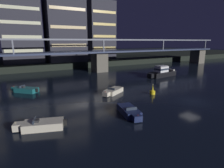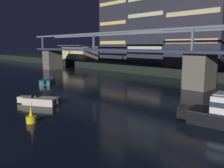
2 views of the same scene
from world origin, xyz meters
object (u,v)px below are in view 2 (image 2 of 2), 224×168
(speedboat_mid_left, at_px, (48,81))
(channel_buoy, at_px, (31,117))
(tower_west_low, at_px, (123,14))
(speedboat_near_center, at_px, (39,101))
(tower_west_tall, at_px, (158,24))
(waterfront_pavilion, at_px, (79,53))
(river_bridge, at_px, (200,60))
(tower_central, at_px, (203,0))

(speedboat_mid_left, distance_m, channel_buoy, 22.25)
(channel_buoy, bearing_deg, tower_west_low, 124.34)
(speedboat_near_center, relative_size, speedboat_mid_left, 1.11)
(tower_west_tall, xyz_separation_m, channel_buoy, (16.54, -42.07, -11.63))
(tower_west_tall, distance_m, waterfront_pavilion, 29.74)
(waterfront_pavilion, height_order, speedboat_mid_left, waterfront_pavilion)
(speedboat_mid_left, bearing_deg, river_bridge, 34.02)
(tower_central, bearing_deg, waterfront_pavilion, -178.91)
(river_bridge, height_order, speedboat_mid_left, river_bridge)
(river_bridge, bearing_deg, tower_west_low, 152.34)
(waterfront_pavilion, bearing_deg, tower_central, 1.09)
(tower_west_low, xyz_separation_m, speedboat_near_center, (23.88, -39.60, -15.46))
(tower_west_tall, bearing_deg, speedboat_mid_left, -94.16)
(river_bridge, xyz_separation_m, tower_west_low, (-32.13, 16.84, 11.35))
(speedboat_near_center, bearing_deg, speedboat_mid_left, 147.40)
(tower_west_low, relative_size, speedboat_near_center, 5.70)
(tower_central, relative_size, waterfront_pavilion, 2.22)
(tower_west_low, height_order, speedboat_near_center, tower_west_low)
(tower_west_low, height_order, tower_west_tall, tower_west_low)
(tower_west_low, relative_size, tower_central, 1.01)
(river_bridge, xyz_separation_m, waterfront_pavilion, (-47.62, 11.91, -0.08))
(river_bridge, distance_m, tower_west_low, 38.01)
(tower_west_low, distance_m, speedboat_mid_left, 36.49)
(tower_west_tall, height_order, speedboat_near_center, tower_west_tall)
(waterfront_pavilion, bearing_deg, speedboat_mid_left, -45.01)
(river_bridge, bearing_deg, speedboat_near_center, -109.93)
(speedboat_near_center, distance_m, speedboat_mid_left, 15.52)
(tower_central, distance_m, waterfront_pavilion, 42.93)
(tower_west_tall, relative_size, speedboat_near_center, 4.15)
(tower_west_low, bearing_deg, speedboat_near_center, -58.91)
(tower_west_low, height_order, waterfront_pavilion, tower_west_low)
(river_bridge, xyz_separation_m, speedboat_near_center, (-8.25, -22.75, -4.11))
(channel_buoy, bearing_deg, speedboat_mid_left, 147.34)
(speedboat_mid_left, height_order, channel_buoy, channel_buoy)
(river_bridge, bearing_deg, channel_buoy, -95.61)
(river_bridge, relative_size, tower_west_tall, 4.71)
(river_bridge, relative_size, channel_buoy, 53.88)
(tower_west_low, bearing_deg, tower_central, -9.08)
(tower_west_tall, relative_size, waterfront_pavilion, 1.62)
(river_bridge, bearing_deg, waterfront_pavilion, 165.95)
(speedboat_near_center, bearing_deg, waterfront_pavilion, 138.63)
(tower_west_low, distance_m, speedboat_near_center, 48.76)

